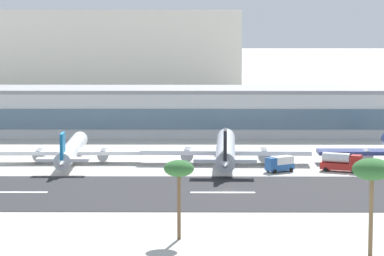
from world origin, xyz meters
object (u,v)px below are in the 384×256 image
airliner_blue_tail_gate_1 (71,151)px  distant_hotel_block (103,52)px  airliner_black_tail_gate_2 (226,150)px  terminal_building (161,111)px  service_fuel_truck_0 (341,162)px  palm_tree_2 (179,170)px  palm_tree_0 (372,171)px  service_box_truck_1 (280,163)px

airliner_blue_tail_gate_1 → distant_hotel_block: bearing=2.1°
distant_hotel_block → airliner_black_tail_gate_2: distant_hotel_block is taller
terminal_building → service_fuel_truck_0: size_ratio=16.41×
airliner_black_tail_gate_2 → palm_tree_2: (-8.78, -70.62, 7.13)m
airliner_blue_tail_gate_1 → palm_tree_0: size_ratio=3.07×
service_fuel_truck_0 → distant_hotel_block: bearing=131.5°
palm_tree_0 → service_box_truck_1: bearing=95.4°
distant_hotel_block → airliner_blue_tail_gate_1: bearing=-86.8°
airliner_black_tail_gate_2 → service_box_truck_1: bearing=-129.4°
palm_tree_0 → airliner_blue_tail_gate_1: bearing=122.3°
airliner_blue_tail_gate_1 → service_box_truck_1: bearing=-105.1°
distant_hotel_block → airliner_black_tail_gate_2: bearing=-76.3°
airliner_black_tail_gate_2 → service_fuel_truck_0: airliner_black_tail_gate_2 is taller
terminal_building → airliner_black_tail_gate_2: size_ratio=3.07×
terminal_building → distant_hotel_block: bearing=102.3°
distant_hotel_block → service_fuel_truck_0: distant_hotel_block is taller
airliner_black_tail_gate_2 → service_fuel_truck_0: (23.95, -9.18, -1.12)m
terminal_building → service_fuel_truck_0: 74.10m
airliner_blue_tail_gate_1 → palm_tree_0: bearing=-148.8°
palm_tree_0 → service_fuel_truck_0: bearing=85.0°
service_box_truck_1 → airliner_black_tail_gate_2: bearing=-72.7°
distant_hotel_block → airliner_black_tail_gate_2: 186.55m
terminal_building → distant_hotel_block: 131.24m
distant_hotel_block → service_fuel_truck_0: bearing=-70.3°
service_fuel_truck_0 → palm_tree_0: bearing=-73.2°
terminal_building → distant_hotel_block: size_ratio=1.33×
palm_tree_2 → service_fuel_truck_0: bearing=62.0°
service_fuel_truck_0 → palm_tree_2: palm_tree_2 is taller
distant_hotel_block → palm_tree_0: 268.23m
service_fuel_truck_0 → palm_tree_0: palm_tree_0 is taller
terminal_building → service_fuel_truck_0: (40.21, -62.09, -4.36)m
airliner_blue_tail_gate_1 → service_box_truck_1: (45.07, -11.24, -0.98)m
airliner_blue_tail_gate_1 → service_box_truck_1: airliner_blue_tail_gate_1 is taller
terminal_building → service_box_truck_1: (27.29, -62.60, -4.60)m
service_box_truck_1 → palm_tree_2: 64.64m
airliner_black_tail_gate_2 → service_box_truck_1: 14.74m
airliner_blue_tail_gate_1 → palm_tree_0: (51.75, -81.78, 8.99)m
airliner_black_tail_gate_2 → service_box_truck_1: size_ratio=7.42×
service_box_truck_1 → palm_tree_0: bearing=63.9°
airliner_blue_tail_gate_1 → palm_tree_2: 76.83m
distant_hotel_block → airliner_blue_tail_gate_1: (10.08, -179.17, -14.18)m
terminal_building → airliner_black_tail_gate_2: 55.45m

